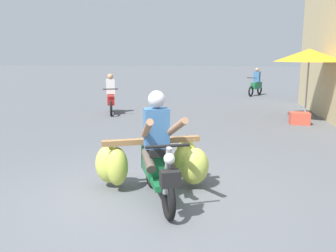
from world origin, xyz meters
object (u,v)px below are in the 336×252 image
(motorbike_distant_ahead_right, at_px, (111,97))
(market_umbrella_near_shop, at_px, (309,55))
(motorbike_distant_ahead_left, at_px, (256,84))
(motorbike_main_loaded, at_px, (158,160))
(produce_crate, at_px, (300,118))

(motorbike_distant_ahead_right, relative_size, market_umbrella_near_shop, 0.70)
(motorbike_distant_ahead_left, relative_size, motorbike_distant_ahead_right, 0.93)
(motorbike_distant_ahead_left, bearing_deg, motorbike_main_loaded, -101.48)
(market_umbrella_near_shop, distance_m, produce_crate, 2.02)
(produce_crate, bearing_deg, motorbike_distant_ahead_right, 169.29)
(motorbike_main_loaded, distance_m, produce_crate, 6.78)
(motorbike_main_loaded, relative_size, market_umbrella_near_shop, 0.87)
(motorbike_distant_ahead_left, bearing_deg, produce_crate, -85.98)
(motorbike_main_loaded, relative_size, produce_crate, 3.46)
(motorbike_distant_ahead_right, distance_m, market_umbrella_near_shop, 6.69)
(motorbike_main_loaded, relative_size, motorbike_distant_ahead_left, 1.32)
(motorbike_main_loaded, xyz_separation_m, motorbike_distant_ahead_left, (2.77, 13.63, 0.07))
(motorbike_distant_ahead_left, distance_m, market_umbrella_near_shop, 7.20)
(motorbike_main_loaded, bearing_deg, produce_crate, 60.73)
(motorbike_main_loaded, distance_m, motorbike_distant_ahead_left, 13.91)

